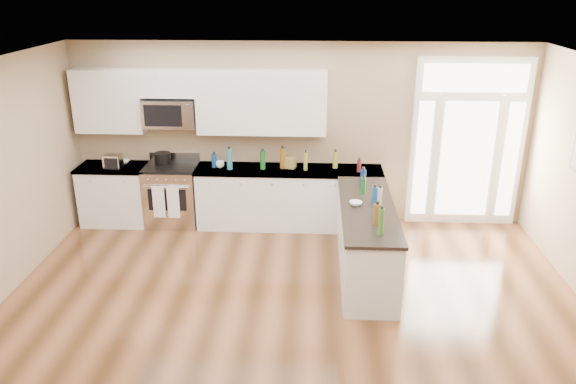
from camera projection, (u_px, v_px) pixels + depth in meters
The scene contains 18 objects.
ground at pixel (286, 382), 5.43m from camera, with size 8.00×8.00×0.00m, color #492B14.
room_shell at pixel (285, 221), 4.82m from camera, with size 8.00×8.00×8.00m.
back_cabinet_left at pixel (117, 196), 8.85m from camera, with size 1.10×0.66×0.94m.
back_cabinet_right at pixel (289, 199), 8.72m from camera, with size 2.85×0.66×0.94m.
peninsula_cabinet at pixel (366, 242), 7.32m from camera, with size 0.69×2.32×0.94m.
upper_cabinet_left at pixel (109, 101), 8.45m from camera, with size 1.04×0.33×0.95m, color white.
upper_cabinet_right at pixel (262, 102), 8.34m from camera, with size 1.94×0.33×0.95m, color white.
upper_cabinet_short at pixel (169, 83), 8.31m from camera, with size 0.82×0.33×0.40m, color white.
microwave at pixel (170, 113), 8.43m from camera, with size 0.78×0.41×0.42m.
entry_door at pixel (467, 143), 8.53m from camera, with size 1.70×0.10×2.60m.
kitchen_range at pixel (173, 195), 8.79m from camera, with size 0.80×0.71×1.08m.
stockpot at pixel (163, 158), 8.71m from camera, with size 0.25×0.25×0.19m, color black.
toaster_oven at pixel (113, 162), 8.52m from camera, with size 0.25×0.20×0.22m, color silver.
cardboard_box at pixel (289, 162), 8.56m from camera, with size 0.20×0.15×0.17m, color olive.
bowl_left at pixel (123, 162), 8.77m from camera, with size 0.20×0.20×0.05m, color white.
bowl_peninsula at pixel (356, 203), 7.16m from camera, with size 0.16×0.16×0.05m, color white.
cup_counter at pixel (220, 164), 8.57m from camera, with size 0.13×0.13×0.10m, color white.
counter_bottles at pixel (312, 175), 7.86m from camera, with size 2.42×2.44×0.32m.
Camera 1 is at (0.25, -4.40, 3.66)m, focal length 35.00 mm.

